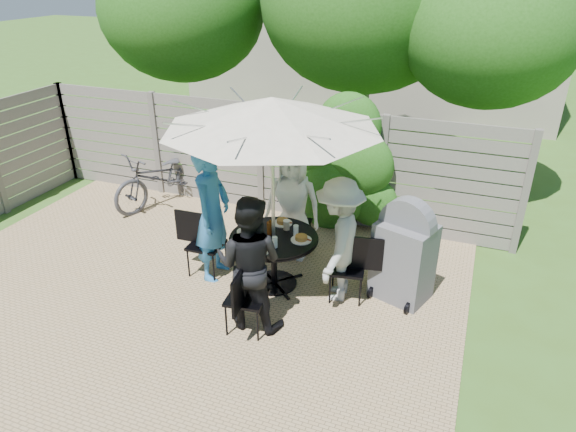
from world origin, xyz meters
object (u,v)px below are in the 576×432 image
at_px(chair_right, 348,280).
at_px(plate_back, 282,222).
at_px(plate_left, 247,230).
at_px(patio_table, 274,251).
at_px(chair_back, 295,234).
at_px(umbrella, 272,113).
at_px(coffee_cup, 287,225).
at_px(person_left, 212,215).
at_px(person_front, 249,264).
at_px(glass_left, 251,232).
at_px(person_right, 339,241).
at_px(bbq_grill, 404,254).
at_px(bicycle, 162,177).
at_px(person_back, 293,203).
at_px(syrup_jug, 270,228).
at_px(plate_front, 264,248).
at_px(chair_left, 206,256).
at_px(glass_right, 296,230).
at_px(chair_front, 247,311).
at_px(plate_right, 301,239).
at_px(glass_front, 275,242).

xyz_separation_m(chair_right, plate_back, (-0.99, 0.30, 0.49)).
bearing_deg(plate_left, plate_back, 48.72).
distance_m(patio_table, chair_back, 0.99).
xyz_separation_m(umbrella, coffee_cup, (0.09, 0.23, -1.51)).
height_order(person_left, coffee_cup, person_left).
relative_size(person_front, chair_right, 1.84).
bearing_deg(person_left, glass_left, -100.42).
height_order(person_right, bbq_grill, person_right).
relative_size(person_left, coffee_cup, 15.10).
distance_m(bicycle, bbq_grill, 4.54).
xyz_separation_m(person_left, plate_back, (0.80, 0.41, -0.16)).
bearing_deg(chair_right, bbq_grill, -167.11).
xyz_separation_m(person_back, bicycle, (-2.71, 0.81, -0.32)).
xyz_separation_m(chair_right, bicycle, (-3.73, 1.58, 0.23)).
distance_m(umbrella, syrup_jug, 1.49).
bearing_deg(person_back, chair_right, -40.65).
bearing_deg(person_back, plate_left, -113.45).
xyz_separation_m(bicycle, bbq_grill, (4.35, -1.31, 0.12)).
bearing_deg(person_left, umbrella, -90.00).
height_order(chair_right, plate_front, chair_right).
xyz_separation_m(chair_left, syrup_jug, (0.90, 0.11, 0.54)).
bearing_deg(glass_right, patio_table, -154.28).
bearing_deg(chair_left, person_front, -38.92).
bearing_deg(plate_back, chair_front, -86.25).
xyz_separation_m(chair_left, plate_back, (0.94, 0.42, 0.48)).
xyz_separation_m(chair_left, plate_right, (1.32, 0.09, 0.48)).
distance_m(plate_front, coffee_cup, 0.59).
bearing_deg(bbq_grill, chair_back, 177.88).
xyz_separation_m(person_right, glass_right, (-0.58, 0.07, -0.00)).
relative_size(person_back, coffee_cup, 13.54).
bearing_deg(chair_left, glass_front, -11.87).
height_order(chair_right, glass_left, chair_right).
bearing_deg(bbq_grill, chair_right, -137.77).
height_order(umbrella, glass_right, umbrella).
height_order(umbrella, bbq_grill, umbrella).
distance_m(chair_front, plate_left, 1.14).
relative_size(plate_back, glass_right, 1.86).
bearing_deg(plate_right, patio_table, -176.28).
height_order(person_right, plate_right, person_right).
relative_size(person_left, plate_left, 6.97).
bearing_deg(plate_left, person_right, 3.72).
bearing_deg(syrup_jug, umbrella, -36.09).
xyz_separation_m(person_left, glass_right, (1.08, 0.18, -0.11)).
xyz_separation_m(glass_front, bicycle, (-2.89, 1.89, -0.30)).
xyz_separation_m(patio_table, chair_back, (-0.06, 0.96, -0.24)).
xyz_separation_m(umbrella, bicycle, (-2.77, 1.64, -1.80)).
relative_size(chair_left, coffee_cup, 7.45).
distance_m(plate_front, glass_front, 0.15).
xyz_separation_m(chair_right, glass_left, (-1.21, -0.19, 0.53)).
relative_size(chair_front, glass_left, 6.35).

